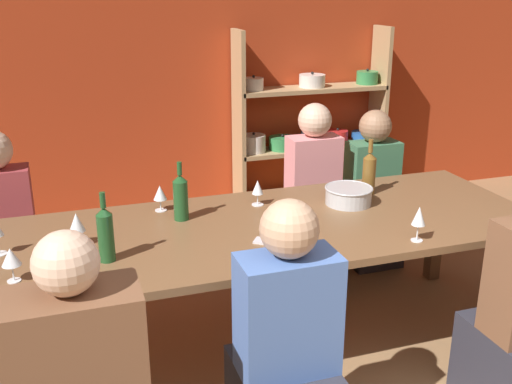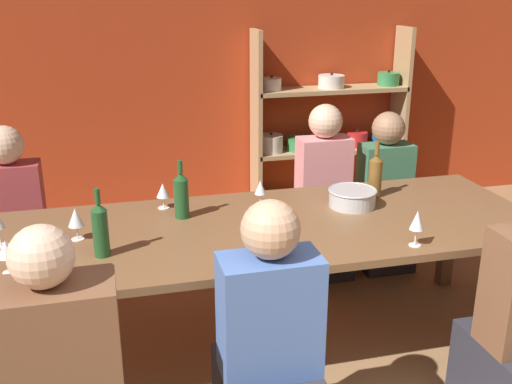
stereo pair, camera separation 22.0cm
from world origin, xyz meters
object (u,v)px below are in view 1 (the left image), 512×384
at_px(wine_glass_empty_c, 39,261).
at_px(person_far_b, 370,205).
at_px(wine_glass_red_c, 258,188).
at_px(wine_bottle_dark, 181,197).
at_px(wine_glass_empty_a, 160,193).
at_px(cell_phone, 270,242).
at_px(person_near_c, 286,375).
at_px(wine_glass_white_b, 419,217).
at_px(wine_glass_empty_b, 11,257).
at_px(mixing_bowl, 349,195).
at_px(shelf_unit, 308,142).
at_px(wine_bottle_green, 106,233).
at_px(wine_glass_red_b, 77,223).
at_px(person_far_a, 7,248).
at_px(dining_table, 262,237).
at_px(wine_bottle_amber, 369,172).
at_px(person_far_c, 312,209).

bearing_deg(wine_glass_empty_c, person_far_b, 28.95).
relative_size(wine_glass_empty_c, person_far_b, 0.15).
bearing_deg(wine_glass_red_c, wine_bottle_dark, -170.16).
bearing_deg(wine_glass_empty_a, cell_phone, -54.83).
bearing_deg(person_near_c, wine_glass_white_b, 25.70).
height_order(wine_glass_empty_c, wine_glass_red_c, wine_glass_empty_c).
bearing_deg(wine_glass_empty_a, wine_glass_white_b, -35.87).
height_order(wine_glass_empty_b, wine_glass_red_c, wine_glass_empty_b).
xyz_separation_m(mixing_bowl, wine_bottle_dark, (-0.95, 0.06, 0.08)).
height_order(shelf_unit, wine_glass_red_c, shelf_unit).
relative_size(wine_bottle_dark, wine_glass_empty_c, 1.89).
xyz_separation_m(wine_glass_empty_c, cell_phone, (1.04, 0.14, -0.12)).
xyz_separation_m(wine_glass_empty_c, person_far_b, (2.21, 1.22, -0.45)).
bearing_deg(shelf_unit, cell_phone, -117.57).
distance_m(wine_bottle_green, wine_glass_red_c, 0.99).
distance_m(mixing_bowl, wine_glass_red_b, 1.49).
relative_size(wine_bottle_green, wine_bottle_dark, 1.03).
distance_m(wine_glass_red_b, cell_phone, 0.93).
relative_size(wine_bottle_green, wine_glass_red_b, 2.01).
distance_m(shelf_unit, wine_glass_white_b, 2.50).
distance_m(wine_glass_red_c, person_far_a, 1.56).
height_order(mixing_bowl, wine_bottle_green, wine_bottle_green).
xyz_separation_m(shelf_unit, wine_glass_red_c, (-1.06, -1.72, 0.24)).
bearing_deg(wine_glass_empty_b, wine_glass_empty_a, 40.76).
bearing_deg(wine_glass_white_b, person_far_a, 147.06).
bearing_deg(cell_phone, wine_glass_white_b, -16.51).
height_order(wine_glass_empty_b, wine_glass_empty_c, wine_glass_empty_c).
bearing_deg(shelf_unit, dining_table, -119.27).
height_order(wine_bottle_amber, wine_glass_red_b, wine_bottle_amber).
bearing_deg(wine_glass_red_b, person_far_c, 26.86).
height_order(wine_glass_empty_a, person_near_c, person_near_c).
relative_size(wine_glass_red_b, wine_glass_white_b, 0.92).
xyz_separation_m(wine_bottle_dark, wine_glass_empty_a, (-0.08, 0.16, -0.03)).
xyz_separation_m(wine_glass_red_c, person_far_c, (0.59, 0.55, -0.39)).
xyz_separation_m(wine_glass_white_b, person_far_b, (0.47, 1.29, -0.45)).
bearing_deg(wine_bottle_green, person_far_b, 28.21).
height_order(wine_glass_empty_a, cell_phone, wine_glass_empty_a).
relative_size(person_near_c, person_far_c, 1.00).
distance_m(mixing_bowl, person_near_c, 1.29).
distance_m(wine_bottle_green, wine_bottle_dark, 0.57).
bearing_deg(mixing_bowl, cell_phone, -148.61).
bearing_deg(cell_phone, wine_bottle_green, 176.34).
distance_m(wine_bottle_green, person_far_b, 2.23).
distance_m(mixing_bowl, wine_bottle_amber, 0.24).
xyz_separation_m(wine_glass_empty_c, person_far_c, (1.74, 1.21, -0.42)).
xyz_separation_m(wine_bottle_green, wine_glass_empty_a, (0.34, 0.55, -0.03)).
distance_m(wine_glass_red_b, person_near_c, 1.22).
distance_m(wine_bottle_green, person_far_c, 1.83).
bearing_deg(wine_glass_red_c, person_far_b, 28.31).
bearing_deg(shelf_unit, wine_glass_empty_a, -134.20).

